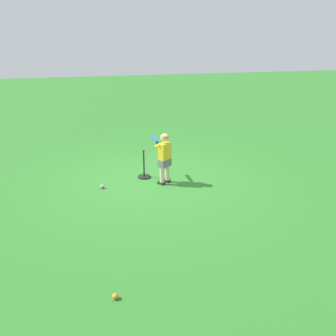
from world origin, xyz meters
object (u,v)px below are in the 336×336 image
at_px(play_ball_behind_batter, 115,296).
at_px(play_ball_midfield, 102,187).
at_px(child_batter, 164,154).
at_px(batting_tee, 144,173).

bearing_deg(play_ball_behind_batter, play_ball_midfield, -91.19).
bearing_deg(child_batter, play_ball_behind_batter, 68.09).
xyz_separation_m(play_ball_behind_batter, batting_tee, (-1.01, -3.79, 0.07)).
bearing_deg(play_ball_midfield, batting_tee, -156.59).
distance_m(child_batter, play_ball_midfield, 1.43).
height_order(child_batter, play_ball_midfield, child_batter).
height_order(play_ball_behind_batter, play_ball_midfield, play_ball_midfield).
distance_m(play_ball_midfield, batting_tee, 1.02).
xyz_separation_m(child_batter, play_ball_midfield, (1.29, 0.01, -0.61)).
relative_size(child_batter, play_ball_midfield, 13.12).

